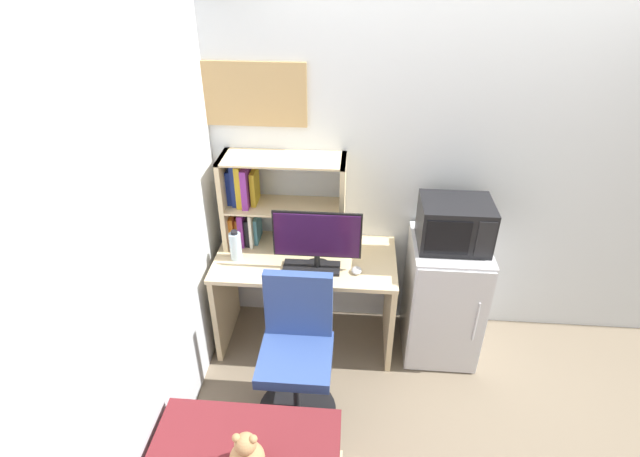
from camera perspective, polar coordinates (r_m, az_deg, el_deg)
wall_back at (r=3.43m, az=21.92°, el=6.84°), size 6.40×0.04×2.60m
wall_left at (r=2.14m, az=-24.52°, el=-9.23°), size 0.04×4.40×2.60m
desk at (r=3.40m, az=-1.65°, el=-6.48°), size 1.21×0.63×0.73m
hutch_bookshelf at (r=3.29m, az=-6.49°, el=3.42°), size 0.81×0.30×0.64m
monitor at (r=3.04m, az=-0.35°, el=-1.18°), size 0.56×0.20×0.42m
keyboard at (r=3.16m, az=-0.98°, el=-4.57°), size 0.37×0.15×0.02m
computer_mouse at (r=3.13m, az=4.29°, el=-4.90°), size 0.07×0.08×0.03m
water_bottle at (r=3.26m, az=-9.84°, el=-2.00°), size 0.08×0.08×0.21m
mini_fridge at (r=3.50m, az=14.05°, el=-7.82°), size 0.49×0.57×0.88m
microwave at (r=3.17m, az=15.38°, el=0.53°), size 0.44×0.35×0.30m
desk_chair at (r=3.01m, az=-2.71°, el=-14.88°), size 0.49×0.49×0.95m
teddy_bear at (r=2.44m, az=-8.55°, el=-24.76°), size 0.16×0.16×0.24m
wall_corkboard at (r=3.17m, az=-8.43°, el=15.25°), size 0.74×0.02×0.40m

